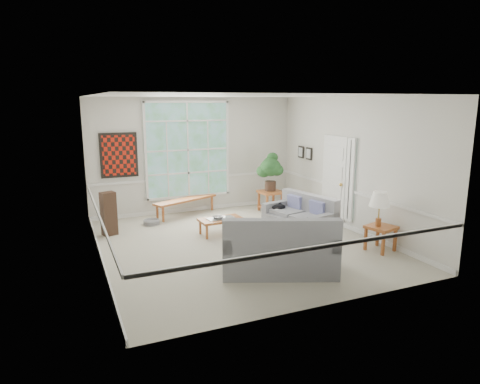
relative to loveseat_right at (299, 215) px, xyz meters
name	(u,v)px	position (x,y,z in m)	size (l,w,h in m)	color
floor	(239,244)	(-1.47, -0.09, -0.44)	(5.50, 6.00, 0.01)	#ADA895
ceiling	(239,96)	(-1.47, -0.09, 2.57)	(5.50, 6.00, 0.02)	white
wall_back	(195,155)	(-1.47, 2.91, 1.07)	(5.50, 0.02, 3.00)	silver
wall_front	(325,206)	(-1.47, -3.09, 1.07)	(5.50, 0.02, 3.00)	silver
wall_left	(95,182)	(-4.22, -0.09, 1.07)	(0.02, 6.00, 3.00)	silver
wall_right	(352,165)	(1.28, -0.09, 1.07)	(0.02, 6.00, 3.00)	silver
window_back	(188,150)	(-1.67, 2.87, 1.22)	(2.30, 0.08, 2.40)	white
entry_door	(334,180)	(1.24, 0.51, 0.62)	(0.08, 0.90, 2.10)	white
door_sidelight	(350,180)	(1.24, -0.12, 0.72)	(0.08, 0.26, 1.90)	white
wall_art	(119,155)	(-3.42, 2.86, 1.17)	(0.90, 0.06, 1.10)	maroon
wall_frame_near	(309,154)	(1.24, 1.66, 1.12)	(0.04, 0.26, 0.32)	black
wall_frame_far	(301,152)	(1.24, 2.06, 1.12)	(0.04, 0.26, 0.32)	black
loveseat_right	(299,215)	(0.00, 0.00, 0.00)	(0.83, 1.61, 0.87)	gray
loveseat_front	(279,242)	(-1.40, -1.68, 0.09)	(1.93, 1.00, 1.04)	gray
coffee_table	(221,226)	(-1.58, 0.69, -0.26)	(0.95, 0.52, 0.36)	#A15526
pewter_bowl	(218,217)	(-1.65, 0.69, -0.04)	(0.29, 0.29, 0.07)	#9C9CA1
window_bench	(186,207)	(-1.85, 2.56, -0.22)	(1.81, 0.35, 0.42)	#A15526
end_table	(270,201)	(0.32, 2.02, -0.15)	(0.56, 0.56, 0.56)	#A15526
houseplant	(271,172)	(0.33, 2.05, 0.64)	(0.60, 0.60, 1.02)	#245325
side_table	(380,238)	(0.93, -1.55, -0.18)	(0.50, 0.50, 0.51)	#A15526
table_lamp	(379,209)	(0.87, -1.54, 0.42)	(0.40, 0.40, 0.69)	white
pet_bed	(151,222)	(-2.85, 2.05, -0.38)	(0.40, 0.40, 0.12)	slate
floor_speaker	(109,214)	(-3.87, 1.60, 0.05)	(0.30, 0.24, 0.96)	#372419
cat	(279,207)	(-0.22, 0.53, 0.09)	(0.34, 0.24, 0.16)	black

